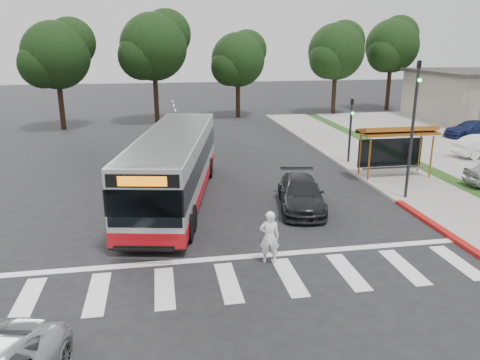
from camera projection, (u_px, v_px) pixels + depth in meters
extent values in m
plane|color=black|center=(210.00, 224.00, 19.49)|extent=(140.00, 140.00, 0.00)
cube|color=gray|center=(373.00, 163.00, 28.86)|extent=(4.00, 40.00, 0.12)
cube|color=#9E9991|center=(342.00, 165.00, 28.52)|extent=(0.30, 40.00, 0.15)
cube|color=maroon|center=(435.00, 226.00, 19.08)|extent=(0.32, 6.00, 0.15)
cube|color=silver|center=(228.00, 282.00, 14.77)|extent=(18.00, 2.60, 0.01)
cylinder|color=#995619|center=(369.00, 160.00, 24.78)|extent=(0.10, 0.10, 2.30)
cylinder|color=#995619|center=(431.00, 157.00, 25.38)|extent=(0.10, 0.10, 2.30)
cylinder|color=#995619|center=(360.00, 155.00, 25.91)|extent=(0.10, 0.10, 2.30)
cylinder|color=#995619|center=(419.00, 152.00, 26.51)|extent=(0.10, 0.10, 2.30)
cube|color=#995619|center=(397.00, 132.00, 25.28)|extent=(4.20, 1.60, 0.12)
cube|color=#995619|center=(397.00, 130.00, 25.28)|extent=(4.20, 1.32, 0.51)
cube|color=black|center=(390.00, 152.00, 26.20)|extent=(3.80, 0.06, 1.60)
cube|color=gray|center=(394.00, 168.00, 25.85)|extent=(3.60, 0.40, 0.08)
cylinder|color=black|center=(412.00, 133.00, 21.58)|extent=(0.14, 0.14, 6.50)
imported|color=black|center=(419.00, 72.00, 20.79)|extent=(0.16, 0.20, 1.00)
sphere|color=#19E533|center=(420.00, 80.00, 20.72)|extent=(0.18, 0.18, 0.18)
cylinder|color=black|center=(350.00, 132.00, 28.54)|extent=(0.14, 0.14, 4.00)
imported|color=black|center=(352.00, 107.00, 28.11)|extent=(0.16, 0.20, 1.00)
sphere|color=#19E533|center=(353.00, 113.00, 28.04)|extent=(0.18, 0.18, 0.18)
cylinder|color=black|center=(334.00, 92.00, 47.93)|extent=(0.44, 0.44, 4.40)
sphere|color=black|center=(336.00, 52.00, 46.79)|extent=(5.60, 5.60, 5.60)
sphere|color=black|center=(344.00, 41.00, 47.48)|extent=(4.20, 4.20, 4.20)
sphere|color=black|center=(329.00, 59.00, 46.16)|extent=(3.92, 3.92, 3.92)
cylinder|color=black|center=(388.00, 88.00, 50.95)|extent=(0.44, 0.44, 4.84)
sphere|color=black|center=(392.00, 46.00, 49.69)|extent=(5.60, 5.60, 5.60)
sphere|color=black|center=(399.00, 35.00, 50.36)|extent=(4.20, 4.20, 4.20)
sphere|color=black|center=(386.00, 54.00, 49.09)|extent=(3.92, 3.92, 3.92)
cylinder|color=black|center=(156.00, 96.00, 43.00)|extent=(0.44, 0.44, 4.84)
sphere|color=black|center=(154.00, 47.00, 41.75)|extent=(6.00, 6.00, 6.00)
sphere|color=black|center=(166.00, 34.00, 42.48)|extent=(4.50, 4.50, 4.50)
sphere|color=black|center=(142.00, 56.00, 41.08)|extent=(4.20, 4.20, 4.20)
cylinder|color=black|center=(238.00, 97.00, 46.35)|extent=(0.44, 0.44, 3.96)
sphere|color=black|center=(238.00, 60.00, 45.32)|extent=(5.20, 5.20, 5.20)
sphere|color=black|center=(247.00, 50.00, 45.98)|extent=(3.90, 3.90, 3.90)
sphere|color=black|center=(230.00, 67.00, 44.74)|extent=(3.64, 3.64, 3.64)
cylinder|color=black|center=(61.00, 104.00, 39.84)|extent=(0.44, 0.44, 4.40)
sphere|color=black|center=(56.00, 55.00, 38.70)|extent=(5.60, 5.60, 5.60)
sphere|color=black|center=(71.00, 42.00, 39.40)|extent=(4.20, 4.20, 4.20)
sphere|color=black|center=(43.00, 64.00, 38.08)|extent=(3.92, 3.92, 3.92)
imported|color=white|center=(269.00, 237.00, 15.84)|extent=(0.75, 0.57, 1.88)
imported|color=black|center=(301.00, 194.00, 21.13)|extent=(2.80, 5.00, 1.37)
imported|color=#15204C|center=(471.00, 129.00, 36.53)|extent=(4.46, 2.17, 1.25)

